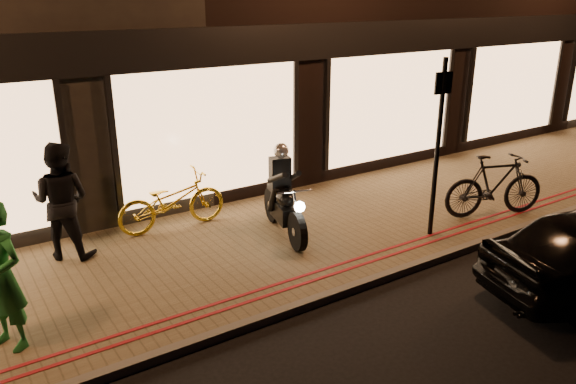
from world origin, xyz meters
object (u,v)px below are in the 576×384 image
object	(u,v)px
motorcycle	(284,200)
bicycle_gold	(172,201)
sign_post	(438,140)
person_green	(1,277)

from	to	relation	value
motorcycle	bicycle_gold	size ratio (longest dim) A/B	0.99
motorcycle	sign_post	bearing A→B (deg)	-19.58
sign_post	bicycle_gold	world-z (taller)	sign_post
person_green	bicycle_gold	bearing A→B (deg)	94.35
bicycle_gold	person_green	world-z (taller)	person_green
bicycle_gold	person_green	xyz separation A→B (m)	(-2.96, -2.26, 0.39)
bicycle_gold	person_green	size ratio (longest dim) A/B	1.07
sign_post	bicycle_gold	bearing A→B (deg)	143.49
sign_post	person_green	size ratio (longest dim) A/B	1.67
sign_post	bicycle_gold	distance (m)	4.66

